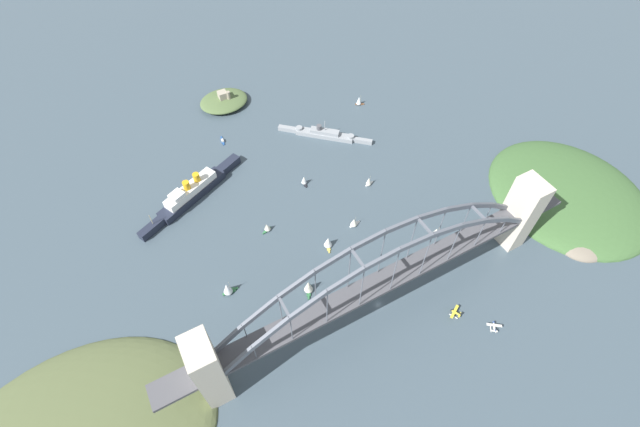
# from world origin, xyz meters

# --- Properties ---
(ground_plane) EXTENTS (1400.00, 1400.00, 0.00)m
(ground_plane) POSITION_xyz_m (0.00, 0.00, 0.00)
(ground_plane) COLOR #3D4C56
(harbor_arch_bridge) EXTENTS (284.81, 20.40, 74.96)m
(harbor_arch_bridge) POSITION_xyz_m (-0.00, 0.00, 31.84)
(harbor_arch_bridge) COLOR beige
(harbor_arch_bridge) RESTS_ON ground
(headland_east_shore) EXTENTS (116.22, 129.23, 22.70)m
(headland_east_shore) POSITION_xyz_m (183.62, 5.83, 0.00)
(headland_east_shore) COLOR #3D6033
(headland_east_shore) RESTS_ON ground
(ocean_liner) EXTENTS (95.96, 50.59, 19.72)m
(ocean_liner) POSITION_xyz_m (-76.89, 148.67, 5.88)
(ocean_liner) COLOR #1E2333
(ocean_liner) RESTS_ON ground
(naval_cruiser) EXTENTS (66.27, 60.60, 17.34)m
(naval_cruiser) POSITION_xyz_m (48.63, 162.25, 3.05)
(naval_cruiser) COLOR gray
(naval_cruiser) RESTS_ON ground
(fort_island_mid_harbor) EXTENTS (45.68, 38.97, 14.84)m
(fort_island_mid_harbor) POSITION_xyz_m (-13.00, 248.72, 4.03)
(fort_island_mid_harbor) COLOR #4C6038
(fort_island_mid_harbor) RESTS_ON ground
(seaplane_taxiing_near_bridge) EXTENTS (10.22, 7.95, 5.17)m
(seaplane_taxiing_near_bridge) POSITION_xyz_m (39.27, -29.55, 2.23)
(seaplane_taxiing_near_bridge) COLOR #B7B7B2
(seaplane_taxiing_near_bridge) RESTS_ON ground
(seaplane_second_in_formation) EXTENTS (8.68, 8.04, 4.89)m
(seaplane_second_in_formation) POSITION_xyz_m (54.72, -48.81, 2.01)
(seaplane_second_in_formation) COLOR #B7B7B2
(seaplane_second_in_formation) RESTS_ON ground
(small_boat_0) EXTENTS (9.09, 6.10, 9.22)m
(small_boat_0) POSITION_xyz_m (67.93, 27.06, 4.37)
(small_boat_0) COLOR black
(small_boat_0) RESTS_ON ground
(small_boat_1) EXTENTS (10.99, 6.20, 12.38)m
(small_boat_1) POSITION_xyz_m (-83.39, 55.63, 5.69)
(small_boat_1) COLOR #2D6B3D
(small_boat_1) RESTS_ON ground
(small_boat_2) EXTENTS (4.70, 7.95, 9.34)m
(small_boat_2) POSITION_xyz_m (6.62, 119.42, 4.36)
(small_boat_2) COLOR black
(small_boat_2) RESTS_ON ground
(small_boat_3) EXTENTS (9.19, 5.69, 8.55)m
(small_boat_3) POSITION_xyz_m (19.91, 63.83, 3.96)
(small_boat_3) COLOR silver
(small_boat_3) RESTS_ON ground
(small_boat_4) EXTENTS (8.14, 6.00, 7.92)m
(small_boat_4) POSITION_xyz_m (-38.94, 90.73, 3.78)
(small_boat_4) COLOR #2D6B3D
(small_boat_4) RESTS_ON ground
(small_boat_5) EXTENTS (8.23, 6.31, 9.93)m
(small_boat_5) POSITION_xyz_m (100.44, 186.48, 4.55)
(small_boat_5) COLOR brown
(small_boat_5) RESTS_ON ground
(small_boat_6) EXTENTS (7.52, 10.46, 11.05)m
(small_boat_6) POSITION_xyz_m (-6.30, 56.74, 5.13)
(small_boat_6) COLOR gold
(small_boat_6) RESTS_ON ground
(small_boat_7) EXTENTS (3.50, 11.89, 2.20)m
(small_boat_7) POSITION_xyz_m (-33.51, 199.55, 0.77)
(small_boat_7) COLOR #234C8C
(small_boat_7) RESTS_ON ground
(small_boat_8) EXTENTS (7.80, 5.07, 9.26)m
(small_boat_8) POSITION_xyz_m (52.04, 93.47, 4.29)
(small_boat_8) COLOR silver
(small_boat_8) RESTS_ON ground
(small_boat_9) EXTENTS (8.11, 10.38, 12.96)m
(small_boat_9) POSITION_xyz_m (-35.61, 31.11, 6.03)
(small_boat_9) COLOR #2D6B3D
(small_boat_9) RESTS_ON ground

